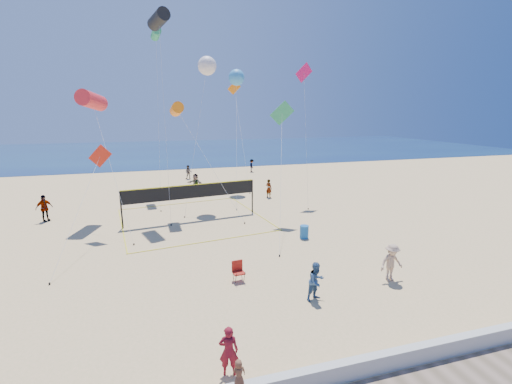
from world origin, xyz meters
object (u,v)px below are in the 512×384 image
object	(u,v)px
trash_barrel	(304,232)
volleyball_net	(192,195)
camp_chair	(238,270)
woman	(229,351)

from	to	relation	value
trash_barrel	volleyball_net	bearing A→B (deg)	137.37
camp_chair	volleyball_net	distance (m)	10.18
camp_chair	volleyball_net	world-z (taller)	volleyball_net
woman	camp_chair	xyz separation A→B (m)	(1.59, 5.64, -0.26)
volleyball_net	camp_chair	bearing A→B (deg)	-91.79
trash_barrel	volleyball_net	distance (m)	8.67
camp_chair	trash_barrel	xyz separation A→B (m)	(5.21, 4.25, -0.13)
woman	trash_barrel	xyz separation A→B (m)	(6.80, 9.89, -0.39)
woman	volleyball_net	xyz separation A→B (m)	(0.51, 15.69, 1.01)
camp_chair	trash_barrel	size ratio (longest dim) A/B	1.31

